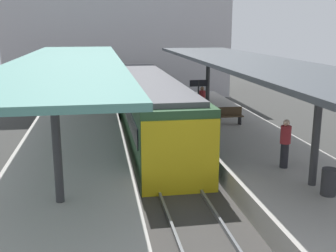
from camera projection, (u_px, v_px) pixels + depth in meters
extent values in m
plane|color=#383835|center=(166.00, 170.00, 17.14)|extent=(80.00, 80.00, 0.00)
cube|color=#ADA8A0|center=(71.00, 163.00, 16.40)|extent=(4.40, 28.00, 1.00)
cube|color=#ADA8A0|center=(253.00, 153.00, 17.64)|extent=(4.40, 28.00, 1.00)
cube|color=#423F3D|center=(166.00, 167.00, 17.12)|extent=(3.20, 28.00, 0.20)
cube|color=slate|center=(148.00, 164.00, 16.96)|extent=(0.08, 28.00, 0.14)
cube|color=slate|center=(183.00, 162.00, 17.19)|extent=(0.08, 28.00, 0.14)
cube|color=#2D5633|center=(151.00, 109.00, 21.18)|extent=(2.70, 15.43, 2.90)
cube|color=yellow|center=(181.00, 158.00, 13.80)|extent=(2.65, 0.08, 2.60)
cube|color=black|center=(124.00, 103.00, 20.88)|extent=(0.04, 14.19, 0.76)
cube|color=black|center=(177.00, 102.00, 21.32)|extent=(0.04, 14.19, 0.76)
cube|color=#515156|center=(151.00, 79.00, 20.82)|extent=(2.16, 14.66, 0.20)
cylinder|color=#333335|center=(57.00, 144.00, 11.20)|extent=(0.24, 0.24, 3.34)
cylinder|color=#333335|center=(77.00, 83.00, 23.28)|extent=(0.24, 0.24, 3.34)
cube|color=slate|center=(68.00, 61.00, 16.83)|extent=(4.18, 21.00, 0.16)
cylinder|color=#333335|center=(316.00, 134.00, 12.45)|extent=(0.24, 0.24, 3.22)
cylinder|color=#333335|center=(208.00, 81.00, 24.52)|extent=(0.24, 0.24, 3.22)
cube|color=#3D4247|center=(246.00, 61.00, 18.09)|extent=(4.18, 21.00, 0.16)
cube|color=black|center=(218.00, 121.00, 20.54)|extent=(0.08, 0.32, 0.40)
cube|color=black|center=(240.00, 120.00, 20.72)|extent=(0.08, 0.32, 0.40)
cube|color=#4C3823|center=(229.00, 116.00, 20.58)|extent=(1.40, 0.40, 0.06)
cube|color=#4C3823|center=(228.00, 111.00, 20.70)|extent=(1.40, 0.06, 0.40)
cylinder|color=#262628|center=(198.00, 102.00, 20.65)|extent=(0.08, 0.08, 2.20)
cube|color=black|center=(199.00, 83.00, 20.43)|extent=(0.90, 0.06, 0.32)
cylinder|color=#2D2D30|center=(329.00, 182.00, 11.95)|extent=(0.44, 0.44, 0.80)
cylinder|color=maroon|center=(202.00, 109.00, 22.51)|extent=(0.28, 0.28, 0.82)
cylinder|color=maroon|center=(202.00, 96.00, 22.35)|extent=(0.36, 0.36, 0.59)
sphere|color=#936B4C|center=(202.00, 89.00, 22.25)|extent=(0.22, 0.22, 0.22)
cylinder|color=#232328|center=(284.00, 155.00, 14.29)|extent=(0.28, 0.28, 0.87)
cylinder|color=maroon|center=(286.00, 135.00, 14.12)|extent=(0.36, 0.36, 0.62)
sphere|color=beige|center=(287.00, 123.00, 14.02)|extent=(0.22, 0.22, 0.22)
cube|color=#B7B2B7|center=(118.00, 30.00, 34.89)|extent=(18.00, 6.00, 11.00)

